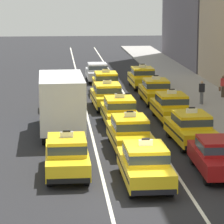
# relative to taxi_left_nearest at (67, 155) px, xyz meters

# --- Properties ---
(ground_plane) EXTENTS (160.00, 160.00, 0.00)m
(ground_plane) POSITION_rel_taxi_left_nearest_xyz_m (3.07, -3.03, -0.88)
(ground_plane) COLOR #232326
(lane_stripe_left_center) EXTENTS (0.14, 80.00, 0.01)m
(lane_stripe_left_center) POSITION_rel_taxi_left_nearest_xyz_m (1.47, 16.97, -0.87)
(lane_stripe_left_center) COLOR silver
(lane_stripe_left_center) RESTS_ON ground
(lane_stripe_center_right) EXTENTS (0.14, 80.00, 0.01)m
(lane_stripe_center_right) POSITION_rel_taxi_left_nearest_xyz_m (4.67, 16.97, -0.87)
(lane_stripe_center_right) COLOR silver
(lane_stripe_center_right) RESTS_ON ground
(taxi_left_nearest) EXTENTS (1.85, 4.57, 1.96)m
(taxi_left_nearest) POSITION_rel_taxi_left_nearest_xyz_m (0.00, 0.00, 0.00)
(taxi_left_nearest) COLOR black
(taxi_left_nearest) RESTS_ON ground
(box_truck_left_second) EXTENTS (2.41, 7.00, 3.27)m
(box_truck_left_second) POSITION_rel_taxi_left_nearest_xyz_m (-0.16, 7.62, 0.90)
(box_truck_left_second) COLOR black
(box_truck_left_second) RESTS_ON ground
(taxi_left_third) EXTENTS (1.92, 4.60, 1.96)m
(taxi_left_third) POSITION_rel_taxi_left_nearest_xyz_m (-0.27, 14.70, 0.00)
(taxi_left_third) COLOR black
(taxi_left_third) RESTS_ON ground
(taxi_center_nearest) EXTENTS (1.86, 4.58, 1.96)m
(taxi_center_nearest) POSITION_rel_taxi_left_nearest_xyz_m (3.11, -1.65, 0.00)
(taxi_center_nearest) COLOR black
(taxi_center_nearest) RESTS_ON ground
(taxi_center_second) EXTENTS (1.94, 4.61, 1.96)m
(taxi_center_second) POSITION_rel_taxi_left_nearest_xyz_m (3.14, 3.89, 0.00)
(taxi_center_second) COLOR black
(taxi_center_second) RESTS_ON ground
(taxi_center_third) EXTENTS (1.90, 4.59, 1.96)m
(taxi_center_third) POSITION_rel_taxi_left_nearest_xyz_m (3.18, 9.19, 0.00)
(taxi_center_third) COLOR black
(taxi_center_third) RESTS_ON ground
(taxi_center_fourth) EXTENTS (1.98, 4.62, 1.96)m
(taxi_center_fourth) POSITION_rel_taxi_left_nearest_xyz_m (2.90, 14.46, 0.00)
(taxi_center_fourth) COLOR black
(taxi_center_fourth) RESTS_ON ground
(taxi_center_fifth) EXTENTS (1.82, 4.56, 1.96)m
(taxi_center_fifth) POSITION_rel_taxi_left_nearest_xyz_m (3.26, 19.98, 0.00)
(taxi_center_fifth) COLOR black
(taxi_center_fifth) RESTS_ON ground
(sedan_center_sixth) EXTENTS (1.81, 4.32, 1.58)m
(sedan_center_sixth) POSITION_rel_taxi_left_nearest_xyz_m (3.04, 26.37, -0.03)
(sedan_center_sixth) COLOR black
(sedan_center_sixth) RESTS_ON ground
(sedan_right_nearest) EXTENTS (1.86, 4.34, 1.58)m
(sedan_right_nearest) POSITION_rel_taxi_left_nearest_xyz_m (6.37, -0.51, -0.03)
(sedan_right_nearest) COLOR black
(sedan_right_nearest) RESTS_ON ground
(taxi_right_second) EXTENTS (2.00, 4.63, 1.96)m
(taxi_right_second) POSITION_rel_taxi_left_nearest_xyz_m (6.34, 4.56, 0.00)
(taxi_right_second) COLOR black
(taxi_right_second) RESTS_ON ground
(taxi_right_third) EXTENTS (1.91, 4.60, 1.96)m
(taxi_right_third) POSITION_rel_taxi_left_nearest_xyz_m (6.40, 10.25, 0.00)
(taxi_right_third) COLOR black
(taxi_right_third) RESTS_ON ground
(taxi_right_fourth) EXTENTS (1.83, 4.56, 1.96)m
(taxi_right_fourth) POSITION_rel_taxi_left_nearest_xyz_m (6.40, 16.09, 0.00)
(taxi_right_fourth) COLOR black
(taxi_right_fourth) RESTS_ON ground
(taxi_right_fifth) EXTENTS (1.85, 4.57, 1.96)m
(taxi_right_fifth) POSITION_rel_taxi_left_nearest_xyz_m (6.37, 22.54, 0.00)
(taxi_right_fifth) COLOR black
(taxi_right_fifth) RESTS_ON ground
(pedestrian_by_storefront) EXTENTS (0.36, 0.24, 1.59)m
(pedestrian_by_storefront) POSITION_rel_taxi_left_nearest_xyz_m (9.29, 14.64, 0.08)
(pedestrian_by_storefront) COLOR slate
(pedestrian_by_storefront) RESTS_ON sidewalk_curb
(pedestrian_far_corner) EXTENTS (0.47, 0.24, 1.57)m
(pedestrian_far_corner) POSITION_rel_taxi_left_nearest_xyz_m (11.42, 17.11, 0.05)
(pedestrian_far_corner) COLOR #473828
(pedestrian_far_corner) RESTS_ON sidewalk_curb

